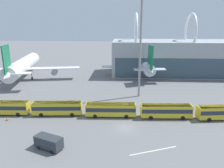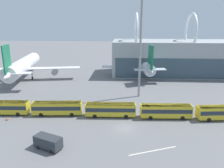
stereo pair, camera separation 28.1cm
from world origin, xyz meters
name	(u,v)px [view 2 (the right image)]	position (x,y,z in m)	size (l,w,h in m)	color
ground_plane	(125,128)	(0.00, 0.00, 0.00)	(440.00, 440.00, 0.00)	slate
airliner_at_gate_near	(23,66)	(-40.99, 39.92, 5.46)	(45.18, 41.91, 15.34)	white
airliner_at_gate_far	(142,64)	(7.29, 50.47, 4.79)	(35.09, 36.21, 14.24)	silver
shuttle_bus_1	(4,107)	(-30.16, 5.78, 1.91)	(12.26, 3.15, 3.25)	gold
shuttle_bus_2	(57,107)	(-16.85, 6.21, 1.91)	(12.32, 3.53, 3.25)	gold
shuttle_bus_3	(111,109)	(-3.55, 6.02, 1.91)	(12.25, 3.09, 3.25)	gold
shuttle_bus_4	(166,110)	(9.76, 5.96, 1.91)	(12.27, 3.21, 3.25)	gold
shuttle_bus_5	(223,112)	(23.07, 5.89, 1.91)	(12.37, 3.94, 3.25)	gold
service_van_foreground	(48,141)	(-13.97, -8.85, 1.42)	(5.61, 4.02, 2.41)	#2D3338
floodlight_mast	(141,30)	(4.24, 21.59, 20.01)	(2.95, 2.95, 30.60)	gray
lane_stripe_0	(153,151)	(5.08, -8.50, 0.00)	(9.40, 0.25, 0.01)	silver
lane_stripe_3	(29,114)	(-24.11, 6.07, 0.00)	(7.55, 0.25, 0.01)	silver
traffic_cone_1	(7,119)	(-27.89, 2.31, 0.36)	(0.58, 0.58, 0.75)	black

